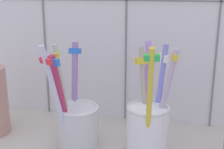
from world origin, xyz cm
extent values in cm
cube|color=white|center=(0.00, 12.00, 22.50)|extent=(64.00, 2.00, 45.00)
cube|color=gray|center=(-16.00, 10.90, 22.50)|extent=(0.30, 0.20, 45.00)
cube|color=gray|center=(0.00, 10.90, 22.50)|extent=(0.30, 0.20, 45.00)
cube|color=gray|center=(16.00, 10.90, 22.50)|extent=(0.30, 0.20, 45.00)
cube|color=gray|center=(0.00, 10.90, 24.80)|extent=(64.00, 0.20, 0.30)
cylinder|color=silver|center=(-5.62, -0.97, 5.28)|extent=(6.68, 6.68, 6.55)
torus|color=silver|center=(-5.62, -0.97, 8.55)|extent=(6.84, 6.84, 0.50)
cylinder|color=#99DCF9|center=(-8.94, -1.26, 9.98)|extent=(4.36, 1.17, 15.34)
cube|color=white|center=(-10.34, -1.37, 16.36)|extent=(1.05, 2.64, 1.17)
cylinder|color=#9875BC|center=(-7.27, 2.43, 10.28)|extent=(1.68, 4.87, 16.00)
cube|color=blue|center=(-7.48, 3.89, 16.72)|extent=(2.16, 1.37, 1.13)
cylinder|color=beige|center=(-7.85, -1.18, 10.61)|extent=(3.00, 1.70, 16.52)
cube|color=yellow|center=(-8.62, -1.45, 17.18)|extent=(1.44, 2.09, 0.95)
cylinder|color=#BB315A|center=(-7.42, -3.03, 10.10)|extent=(3.10, 4.07, 15.61)
cube|color=blue|center=(-8.10, -4.12, 16.85)|extent=(2.60, 2.05, 1.14)
cylinder|color=silver|center=(-7.57, -4.68, 11.02)|extent=(3.02, 4.93, 17.43)
cube|color=#E5333F|center=(-8.28, -6.07, 17.40)|extent=(2.32, 1.72, 0.95)
cylinder|color=white|center=(5.62, -0.97, 5.80)|extent=(6.48, 6.48, 7.60)
torus|color=silver|center=(5.62, -0.97, 9.60)|extent=(6.66, 6.66, 0.50)
cylinder|color=gold|center=(6.11, -4.63, 11.22)|extent=(1.57, 5.14, 17.83)
cube|color=green|center=(6.39, -6.38, 18.70)|extent=(2.16, 1.18, 0.98)
cylinder|color=#BDADCD|center=(7.84, -0.50, 10.50)|extent=(4.03, 1.44, 16.36)
cube|color=yellow|center=(9.11, -0.31, 17.49)|extent=(1.13, 2.21, 1.00)
cylinder|color=#868BF9|center=(7.05, 1.69, 10.60)|extent=(2.52, 2.58, 16.50)
cube|color=white|center=(7.51, 2.17, 16.61)|extent=(2.15, 2.10, 1.24)
cylinder|color=#B6A99E|center=(4.79, 0.75, 10.34)|extent=(2.65, 3.45, 16.02)
cube|color=yellow|center=(4.21, 1.61, 16.23)|extent=(2.44, 2.11, 1.13)
cylinder|color=#C38FF6|center=(5.26, 2.06, 10.61)|extent=(2.07, 5.09, 16.67)
cube|color=yellow|center=(4.96, 3.42, 16.64)|extent=(1.99, 1.23, 1.16)
camera|label=1|loc=(9.98, -45.91, 28.12)|focal=50.96mm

